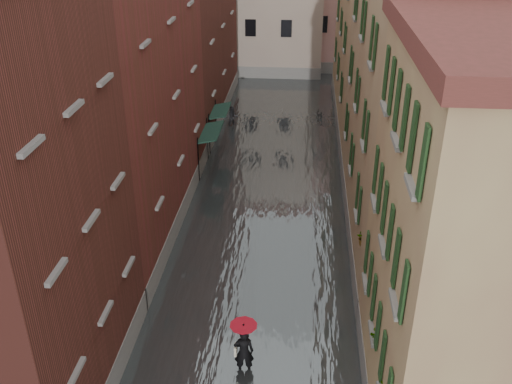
% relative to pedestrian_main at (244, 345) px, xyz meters
% --- Properties ---
extents(ground, '(120.00, 120.00, 0.00)m').
position_rel_pedestrian_main_xyz_m(ground, '(-0.04, 0.67, -1.22)').
color(ground, '#515153').
rests_on(ground, ground).
extents(floodwater, '(10.00, 60.00, 0.20)m').
position_rel_pedestrian_main_xyz_m(floodwater, '(-0.04, 13.67, -1.12)').
color(floodwater, '#474E4F').
rests_on(floodwater, ground).
extents(building_left_mid, '(6.00, 14.00, 12.50)m').
position_rel_pedestrian_main_xyz_m(building_left_mid, '(-7.04, 9.67, 5.03)').
color(building_left_mid, maroon).
rests_on(building_left_mid, ground).
extents(building_left_far, '(6.00, 16.00, 14.00)m').
position_rel_pedestrian_main_xyz_m(building_left_far, '(-7.04, 24.67, 5.78)').
color(building_left_far, maroon).
rests_on(building_left_far, ground).
extents(building_right_near, '(6.00, 8.00, 11.50)m').
position_rel_pedestrian_main_xyz_m(building_right_near, '(6.96, -1.33, 4.53)').
color(building_right_near, '#966C4D').
rests_on(building_right_near, ground).
extents(building_right_mid, '(6.00, 14.00, 13.00)m').
position_rel_pedestrian_main_xyz_m(building_right_mid, '(6.96, 9.67, 5.28)').
color(building_right_mid, tan).
rests_on(building_right_mid, ground).
extents(building_right_far, '(6.00, 16.00, 11.50)m').
position_rel_pedestrian_main_xyz_m(building_right_far, '(6.96, 24.67, 4.53)').
color(building_right_far, '#966C4D').
rests_on(building_right_far, ground).
extents(awning_near, '(1.09, 3.10, 2.80)m').
position_rel_pedestrian_main_xyz_m(awning_near, '(-3.52, 15.43, 1.25)').
color(awning_near, '#173429').
rests_on(awning_near, ground).
extents(awning_far, '(1.09, 2.73, 2.80)m').
position_rel_pedestrian_main_xyz_m(awning_far, '(-3.53, 19.00, 1.24)').
color(awning_far, '#173429').
rests_on(awning_far, ground).
extents(window_planters, '(0.59, 8.17, 0.84)m').
position_rel_pedestrian_main_xyz_m(window_planters, '(4.08, -0.41, 2.29)').
color(window_planters, brown).
rests_on(window_planters, ground).
extents(pedestrian_main, '(0.92, 0.92, 2.06)m').
position_rel_pedestrian_main_xyz_m(pedestrian_main, '(0.00, 0.00, 0.00)').
color(pedestrian_main, black).
rests_on(pedestrian_main, ground).
extents(pedestrian_far, '(0.90, 0.79, 1.56)m').
position_rel_pedestrian_main_xyz_m(pedestrian_far, '(-3.18, 22.58, -0.44)').
color(pedestrian_far, black).
rests_on(pedestrian_far, ground).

